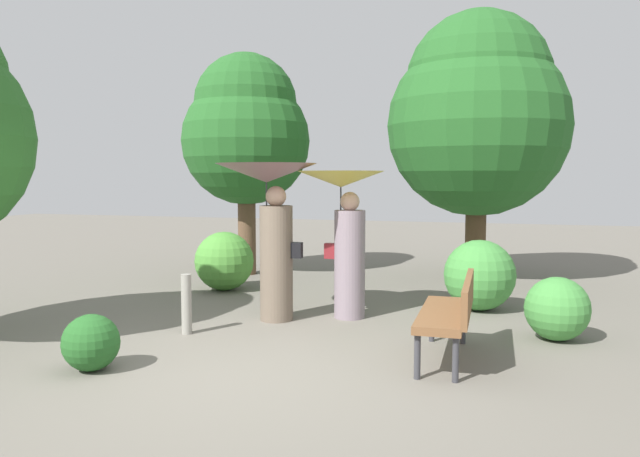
{
  "coord_description": "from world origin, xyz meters",
  "views": [
    {
      "loc": [
        2.36,
        -5.21,
        1.84
      ],
      "look_at": [
        0.0,
        2.61,
        1.15
      ],
      "focal_mm": 34.65,
      "sensor_mm": 36.0,
      "label": 1
    }
  ],
  "objects_px": {
    "person_left": "(271,208)",
    "path_marker_post": "(186,304)",
    "tree_near_left": "(246,130)",
    "park_bench": "(451,310)",
    "person_right": "(345,218)",
    "tree_near_right": "(478,112)"
  },
  "relations": [
    {
      "from": "person_left",
      "to": "path_marker_post",
      "type": "bearing_deg",
      "value": 141.77
    },
    {
      "from": "tree_near_left",
      "to": "path_marker_post",
      "type": "height_order",
      "value": "tree_near_left"
    },
    {
      "from": "park_bench",
      "to": "person_left",
      "type": "bearing_deg",
      "value": -116.58
    },
    {
      "from": "person_left",
      "to": "park_bench",
      "type": "relative_size",
      "value": 1.33
    },
    {
      "from": "person_left",
      "to": "person_right",
      "type": "height_order",
      "value": "person_left"
    },
    {
      "from": "park_bench",
      "to": "path_marker_post",
      "type": "relative_size",
      "value": 2.14
    },
    {
      "from": "person_left",
      "to": "tree_near_right",
      "type": "relative_size",
      "value": 0.43
    },
    {
      "from": "person_left",
      "to": "person_right",
      "type": "distance_m",
      "value": 0.97
    },
    {
      "from": "person_left",
      "to": "tree_near_right",
      "type": "bearing_deg",
      "value": -33.91
    },
    {
      "from": "path_marker_post",
      "to": "park_bench",
      "type": "bearing_deg",
      "value": -3.24
    },
    {
      "from": "person_right",
      "to": "person_left",
      "type": "bearing_deg",
      "value": 111.81
    },
    {
      "from": "tree_near_right",
      "to": "path_marker_post",
      "type": "height_order",
      "value": "tree_near_right"
    },
    {
      "from": "tree_near_left",
      "to": "tree_near_right",
      "type": "relative_size",
      "value": 0.87
    },
    {
      "from": "person_right",
      "to": "tree_near_right",
      "type": "xyz_separation_m",
      "value": [
        1.49,
        3.54,
        1.65
      ]
    },
    {
      "from": "park_bench",
      "to": "tree_near_right",
      "type": "xyz_separation_m",
      "value": [
        -0.01,
        5.08,
        2.44
      ]
    },
    {
      "from": "person_right",
      "to": "path_marker_post",
      "type": "xyz_separation_m",
      "value": [
        -1.55,
        -1.37,
        -0.96
      ]
    },
    {
      "from": "person_left",
      "to": "park_bench",
      "type": "distance_m",
      "value": 2.79
    },
    {
      "from": "park_bench",
      "to": "tree_near_right",
      "type": "distance_m",
      "value": 5.64
    },
    {
      "from": "person_right",
      "to": "path_marker_post",
      "type": "height_order",
      "value": "person_right"
    },
    {
      "from": "person_right",
      "to": "path_marker_post",
      "type": "bearing_deg",
      "value": 128.37
    },
    {
      "from": "tree_near_right",
      "to": "tree_near_left",
      "type": "bearing_deg",
      "value": -171.9
    },
    {
      "from": "tree_near_left",
      "to": "tree_near_right",
      "type": "xyz_separation_m",
      "value": [
        4.15,
        0.59,
        0.25
      ]
    }
  ]
}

